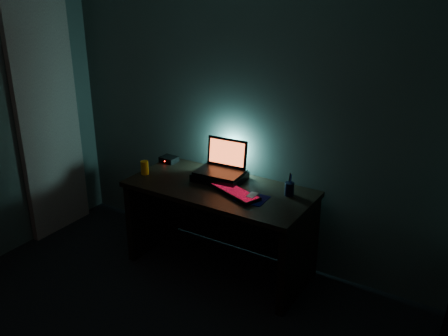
% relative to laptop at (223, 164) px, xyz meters
% --- Properties ---
extents(room, '(3.50, 4.00, 2.50)m').
position_rel_laptop_xyz_m(room, '(0.08, -1.79, 0.38)').
color(room, black).
rests_on(room, ground).
extents(desk, '(1.50, 0.70, 0.75)m').
position_rel_laptop_xyz_m(desk, '(0.08, -0.12, -0.38)').
color(desk, black).
rests_on(desk, ground).
extents(curtain, '(0.06, 0.65, 2.30)m').
position_rel_laptop_xyz_m(curtain, '(-1.63, -0.37, 0.28)').
color(curtain, beige).
rests_on(curtain, ground).
extents(riser, '(0.42, 0.33, 0.06)m').
position_rel_laptop_xyz_m(riser, '(0.00, -0.05, -0.09)').
color(riser, black).
rests_on(riser, desk).
extents(laptop, '(0.40, 0.31, 0.26)m').
position_rel_laptop_xyz_m(laptop, '(0.00, 0.00, 0.00)').
color(laptop, black).
rests_on(laptop, riser).
extents(keyboard, '(0.50, 0.31, 0.03)m').
position_rel_laptop_xyz_m(keyboard, '(0.23, -0.22, -0.11)').
color(keyboard, black).
rests_on(keyboard, desk).
extents(mousepad, '(0.23, 0.21, 0.00)m').
position_rel_laptop_xyz_m(mousepad, '(0.41, -0.23, -0.12)').
color(mousepad, '#0B1053').
rests_on(mousepad, desk).
extents(mouse, '(0.06, 0.10, 0.03)m').
position_rel_laptop_xyz_m(mouse, '(0.41, -0.23, -0.10)').
color(mouse, '#A09FA5').
rests_on(mouse, mousepad).
extents(pen_cup, '(0.08, 0.08, 0.10)m').
position_rel_laptop_xyz_m(pen_cup, '(0.62, -0.02, -0.07)').
color(pen_cup, black).
rests_on(pen_cup, desk).
extents(juice_glass, '(0.08, 0.08, 0.12)m').
position_rel_laptop_xyz_m(juice_glass, '(-0.60, -0.28, -0.06)').
color(juice_glass, orange).
rests_on(juice_glass, desk).
extents(router, '(0.15, 0.12, 0.05)m').
position_rel_laptop_xyz_m(router, '(-0.60, 0.05, -0.10)').
color(router, black).
rests_on(router, desk).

